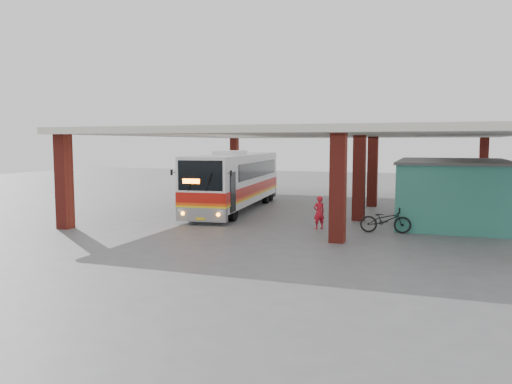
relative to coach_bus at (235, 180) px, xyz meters
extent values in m
plane|color=#515154|center=(4.46, -4.61, -1.75)|extent=(90.00, 90.00, 0.00)
cube|color=maroon|center=(7.46, -7.61, 0.43)|extent=(0.60, 0.60, 4.35)
cube|color=maroon|center=(7.46, -1.61, 0.43)|extent=(0.60, 0.60, 4.35)
cube|color=maroon|center=(7.46, 4.39, 0.43)|extent=(0.60, 0.60, 4.35)
cube|color=maroon|center=(-5.04, -8.61, 0.43)|extent=(0.60, 0.60, 4.35)
cube|color=maroon|center=(-5.04, 12.39, 0.43)|extent=(0.60, 0.60, 4.35)
cube|color=maroon|center=(14.46, 12.39, 0.43)|extent=(0.60, 0.60, 4.35)
cube|color=silver|center=(4.96, 1.89, 2.75)|extent=(21.00, 23.00, 0.30)
cube|color=#327D6E|center=(11.96, -0.61, -0.25)|extent=(5.00, 8.00, 3.00)
cube|color=#4B4B4B|center=(11.96, -0.61, 1.30)|extent=(5.20, 8.20, 0.12)
cube|color=#133530|center=(9.44, -2.11, -0.70)|extent=(0.08, 0.95, 2.10)
cube|color=black|center=(9.44, 0.89, 0.05)|extent=(0.08, 1.20, 1.00)
cube|color=black|center=(9.41, 0.89, 0.05)|extent=(0.04, 1.30, 1.10)
cube|color=white|center=(0.00, 0.03, 0.15)|extent=(3.66, 12.15, 2.79)
cube|color=white|center=(0.10, -0.96, 1.64)|extent=(1.49, 3.09, 0.25)
cube|color=gray|center=(0.57, -5.74, -1.20)|extent=(2.54, 0.65, 0.70)
cube|color=#B9150C|center=(0.00, 0.03, -0.40)|extent=(3.70, 12.15, 0.50)
cube|color=#F3480D|center=(0.00, 0.03, -0.71)|extent=(3.70, 12.15, 0.13)
cube|color=yellow|center=(0.00, 0.03, -0.83)|extent=(3.70, 12.15, 0.10)
cube|color=black|center=(0.58, -5.88, 0.67)|extent=(2.24, 0.32, 1.45)
cube|color=black|center=(-1.33, 0.70, 0.65)|extent=(0.94, 8.93, 0.90)
cube|color=black|center=(1.17, 0.95, 0.65)|extent=(0.94, 8.93, 0.90)
cube|color=#FF5905|center=(0.14, -5.98, 0.40)|extent=(0.85, 0.13, 0.22)
sphere|color=orange|center=(-0.30, -6.04, -1.17)|extent=(0.18, 0.18, 0.18)
sphere|color=orange|center=(1.48, -5.86, -1.17)|extent=(0.18, 0.18, 0.18)
cube|color=yellow|center=(0.59, -5.96, -1.40)|extent=(0.45, 0.07, 0.12)
cylinder|color=black|center=(-0.65, -4.24, -1.25)|extent=(0.42, 1.02, 1.00)
cylinder|color=black|center=(1.47, -4.03, -1.25)|extent=(0.42, 1.02, 1.00)
cylinder|color=black|center=(-1.41, 3.40, -1.25)|extent=(0.42, 1.02, 1.00)
cylinder|color=black|center=(0.71, 3.61, -1.25)|extent=(0.42, 1.02, 1.00)
cylinder|color=black|center=(-1.54, 4.69, -1.25)|extent=(0.42, 1.02, 1.00)
cylinder|color=black|center=(0.58, 4.90, -1.25)|extent=(0.42, 1.02, 1.00)
imported|color=black|center=(9.09, -4.86, -1.17)|extent=(2.28, 1.07, 1.15)
imported|color=red|center=(6.11, -4.83, -0.98)|extent=(0.66, 0.63, 1.53)
cube|color=#B62513|center=(9.46, 1.08, -1.51)|extent=(0.45, 0.45, 0.06)
cube|color=#B62513|center=(9.64, 1.09, -1.23)|extent=(0.07, 0.43, 0.61)
cylinder|color=black|center=(9.29, 0.90, -1.64)|extent=(0.03, 0.03, 0.20)
cylinder|color=black|center=(9.64, 0.91, -1.64)|extent=(0.03, 0.03, 0.20)
cylinder|color=black|center=(9.28, 1.24, -1.64)|extent=(0.03, 0.03, 0.20)
cylinder|color=black|center=(9.63, 1.26, -1.64)|extent=(0.03, 0.03, 0.20)
camera|label=1|loc=(10.97, -27.27, 2.23)|focal=35.00mm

